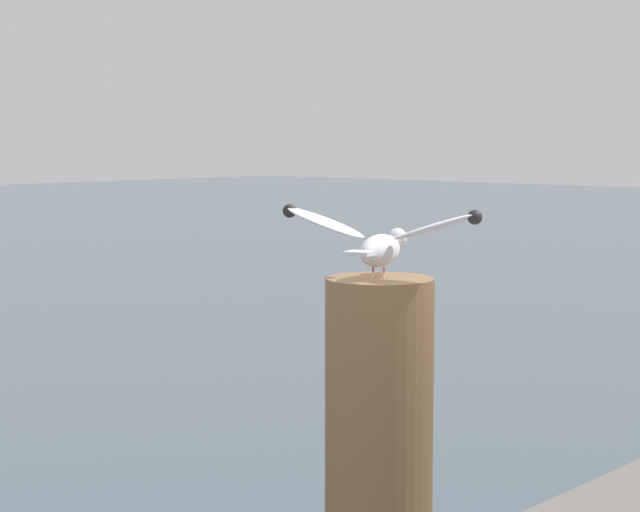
# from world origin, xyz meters

# --- Properties ---
(mooring_post) EXTENTS (0.34, 0.34, 1.14)m
(mooring_post) POSITION_xyz_m (1.00, -0.30, 1.91)
(mooring_post) COLOR #4C3823
(mooring_post) RESTS_ON harbor_quay
(seagull) EXTENTS (0.39, 0.64, 0.22)m
(seagull) POSITION_xyz_m (1.01, -0.30, 2.60)
(seagull) COLOR #C67460
(seagull) RESTS_ON mooring_post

